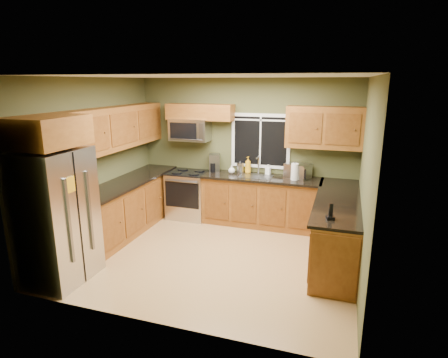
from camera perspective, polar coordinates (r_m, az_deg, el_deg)
The scene contains 29 objects.
floor at distance 5.97m, azimuth -1.53°, elevation -11.53°, with size 4.20×4.20×0.00m, color #AC804B.
ceiling at distance 5.35m, azimuth -1.73°, elevation 15.37°, with size 4.20×4.20×0.00m, color white.
back_wall at distance 7.19m, azimuth 3.22°, elevation 4.36°, with size 4.20×4.20×0.00m, color #474927.
front_wall at distance 3.93m, azimuth -10.53°, elevation -4.69°, with size 4.20×4.20×0.00m, color #474927.
left_wall at distance 6.51m, azimuth -19.34°, elevation 2.45°, with size 3.60×3.60×0.00m, color #474927.
right_wall at distance 5.21m, azimuth 20.69°, elevation -0.58°, with size 3.60×3.60×0.00m, color #474927.
window at distance 7.07m, azimuth 5.57°, elevation 5.81°, with size 1.12×0.03×1.02m.
base_cabinets_left at distance 6.94m, azimuth -14.38°, elevation -4.14°, with size 0.60×2.65×0.90m, color brown.
countertop_left at distance 6.80m, azimuth -14.45°, elevation -0.41°, with size 0.65×2.65×0.04m, color black.
base_cabinets_back at distance 7.03m, azimuth 5.76°, elevation -3.49°, with size 2.17×0.60×0.90m, color brown.
countertop_back at distance 6.88m, azimuth 5.81°, elevation 0.17°, with size 2.17×0.65×0.04m, color black.
base_cabinets_peninsula at distance 5.99m, azimuth 16.86°, elevation -7.37°, with size 0.60×2.52×0.90m.
countertop_peninsula at distance 5.84m, azimuth 16.95°, elevation -3.04°, with size 0.65×2.50×0.04m, color black.
upper_cabinets_left at distance 6.71m, azimuth -16.13°, elevation 7.48°, with size 0.33×2.65×0.72m, color brown.
upper_cabinets_back_left at distance 7.21m, azimuth -3.69°, elevation 10.16°, with size 1.30×0.33×0.30m, color brown.
upper_cabinets_back_right at distance 6.73m, azimuth 15.04°, elevation 7.57°, with size 1.30×0.33×0.72m, color brown.
upper_cabinet_over_fridge at distance 5.19m, azimuth -25.43°, elevation 6.58°, with size 0.72×0.90×0.38m, color brown.
refrigerator at distance 5.44m, azimuth -24.12°, elevation -5.26°, with size 0.74×0.90×1.80m.
range at distance 7.43m, azimuth -5.39°, elevation -2.33°, with size 0.76×0.69×0.94m.
microwave at distance 7.29m, azimuth -5.21°, elevation 7.49°, with size 0.76×0.41×0.42m.
sink at distance 6.91m, azimuth 4.92°, elevation 0.53°, with size 0.60×0.42×0.36m.
toaster_oven at distance 6.88m, azimuth 11.18°, elevation 1.25°, with size 0.50×0.46×0.26m.
coffee_maker at distance 7.25m, azimuth -1.50°, elevation 2.42°, with size 0.27×0.31×0.33m.
kettle at distance 7.12m, azimuth 2.49°, elevation 1.81°, with size 0.15×0.15×0.24m.
paper_towel_roll at distance 6.71m, azimuth 10.70°, elevation 1.10°, with size 0.14×0.14×0.33m.
soap_bottle_a at distance 7.11m, azimuth 3.68°, elevation 2.16°, with size 0.12×0.12×0.31m, color orange.
soap_bottle_b at distance 7.05m, azimuth 6.75°, elevation 1.47°, with size 0.09×0.09×0.19m, color white.
soap_bottle_c at distance 7.08m, azimuth 1.17°, elevation 1.48°, with size 0.12×0.12×0.16m, color white.
cordless_phone at distance 4.93m, azimuth 15.91°, elevation -5.22°, with size 0.12×0.12×0.21m.
Camera 1 is at (1.81, -5.04, 2.64)m, focal length 30.00 mm.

